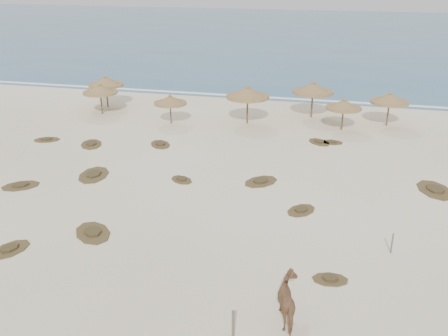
% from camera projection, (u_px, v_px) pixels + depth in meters
% --- Properties ---
extents(ground, '(160.00, 160.00, 0.00)m').
position_uv_depth(ground, '(160.00, 226.00, 23.93)').
color(ground, '#F9EACD').
rests_on(ground, ground).
extents(ocean, '(200.00, 100.00, 0.01)m').
position_uv_depth(ocean, '(304.00, 33.00, 91.39)').
color(ocean, '#2D6087').
rests_on(ocean, ground).
extents(foam_line, '(70.00, 0.60, 0.01)m').
position_uv_depth(foam_line, '(256.00, 97.00, 47.32)').
color(foam_line, white).
rests_on(foam_line, ground).
extents(palapa_0, '(4.04, 4.04, 2.88)m').
position_uv_depth(palapa_0, '(106.00, 82.00, 43.21)').
color(palapa_0, brown).
rests_on(palapa_0, ground).
extents(palapa_1, '(3.58, 3.58, 2.68)m').
position_uv_depth(palapa_1, '(100.00, 90.00, 41.17)').
color(palapa_1, brown).
rests_on(palapa_1, ground).
extents(palapa_2, '(2.75, 2.75, 2.42)m').
position_uv_depth(palapa_2, '(170.00, 100.00, 38.69)').
color(palapa_2, brown).
rests_on(palapa_2, ground).
extents(palapa_3, '(4.37, 4.37, 3.15)m').
position_uv_depth(palapa_3, '(248.00, 93.00, 38.51)').
color(palapa_3, brown).
rests_on(palapa_3, ground).
extents(palapa_4, '(3.25, 3.25, 2.52)m').
position_uv_depth(palapa_4, '(344.00, 105.00, 37.14)').
color(palapa_4, brown).
rests_on(palapa_4, ground).
extents(palapa_5, '(3.96, 3.96, 3.09)m').
position_uv_depth(palapa_5, '(313.00, 89.00, 40.14)').
color(palapa_5, brown).
rests_on(palapa_5, ground).
extents(palapa_6, '(3.08, 3.08, 2.76)m').
position_uv_depth(palapa_6, '(390.00, 99.00, 38.09)').
color(palapa_6, brown).
rests_on(palapa_6, ground).
extents(horse, '(1.47, 2.11, 1.63)m').
position_uv_depth(horse, '(291.00, 302.00, 17.31)').
color(horse, '#9C6847').
rests_on(horse, ground).
extents(fence_post_near, '(0.11, 0.11, 1.26)m').
position_uv_depth(fence_post_near, '(233.00, 327.00, 16.39)').
color(fence_post_near, brown).
rests_on(fence_post_near, ground).
extents(fence_post_far, '(0.08, 0.08, 0.96)m').
position_uv_depth(fence_post_far, '(392.00, 243.00, 21.57)').
color(fence_post_far, brown).
rests_on(fence_post_far, ground).
extents(scrub_0, '(2.48, 2.30, 0.16)m').
position_uv_depth(scrub_0, '(21.00, 186.00, 28.24)').
color(scrub_0, brown).
rests_on(scrub_0, ground).
extents(scrub_1, '(2.16, 2.89, 0.16)m').
position_uv_depth(scrub_1, '(94.00, 175.00, 29.70)').
color(scrub_1, brown).
rests_on(scrub_1, ground).
extents(scrub_2, '(1.79, 1.65, 0.16)m').
position_uv_depth(scrub_2, '(182.00, 180.00, 29.02)').
color(scrub_2, brown).
rests_on(scrub_2, ground).
extents(scrub_3, '(2.48, 2.59, 0.16)m').
position_uv_depth(scrub_3, '(261.00, 181.00, 28.79)').
color(scrub_3, brown).
rests_on(scrub_3, ground).
extents(scrub_4, '(1.91, 2.09, 0.16)m').
position_uv_depth(scrub_4, '(301.00, 210.00, 25.41)').
color(scrub_4, brown).
rests_on(scrub_4, ground).
extents(scrub_5, '(2.50, 3.13, 0.16)m').
position_uv_depth(scrub_5, '(435.00, 190.00, 27.71)').
color(scrub_5, brown).
rests_on(scrub_5, ground).
extents(scrub_6, '(2.25, 2.61, 0.16)m').
position_uv_depth(scrub_6, '(91.00, 144.00, 34.74)').
color(scrub_6, brown).
rests_on(scrub_6, ground).
extents(scrub_7, '(2.10, 2.15, 0.16)m').
position_uv_depth(scrub_7, '(319.00, 142.00, 35.16)').
color(scrub_7, brown).
rests_on(scrub_7, ground).
extents(scrub_9, '(2.72, 2.74, 0.16)m').
position_uv_depth(scrub_9, '(93.00, 232.00, 23.29)').
color(scrub_9, brown).
rests_on(scrub_9, ground).
extents(scrub_10, '(1.68, 1.15, 0.16)m').
position_uv_depth(scrub_10, '(331.00, 142.00, 35.13)').
color(scrub_10, brown).
rests_on(scrub_10, ground).
extents(scrub_11, '(1.81, 2.18, 0.16)m').
position_uv_depth(scrub_11, '(10.00, 249.00, 21.94)').
color(scrub_11, brown).
rests_on(scrub_11, ground).
extents(scrub_12, '(1.56, 1.12, 0.16)m').
position_uv_depth(scrub_12, '(330.00, 279.00, 19.85)').
color(scrub_12, brown).
rests_on(scrub_12, ground).
extents(scrub_13, '(2.20, 2.36, 0.16)m').
position_uv_depth(scrub_13, '(160.00, 144.00, 34.72)').
color(scrub_13, brown).
rests_on(scrub_13, ground).
extents(scrub_15, '(2.14, 1.77, 0.16)m').
position_uv_depth(scrub_15, '(47.00, 140.00, 35.65)').
color(scrub_15, brown).
rests_on(scrub_15, ground).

